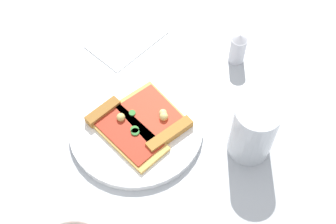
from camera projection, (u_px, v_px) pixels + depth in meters
ground_plane at (129, 140)px, 0.83m from camera, size 2.40×2.40×0.00m
plate at (138, 128)px, 0.83m from camera, size 0.25×0.25×0.01m
pizza_slice_near at (122, 129)px, 0.82m from camera, size 0.11×0.16×0.02m
pizza_slice_far at (155, 119)px, 0.83m from camera, size 0.14×0.16×0.02m
soda_glass at (252, 132)px, 0.77m from camera, size 0.08×0.08×0.12m
paper_napkin at (126, 39)px, 0.96m from camera, size 0.17×0.14×0.00m
pepper_shaker at (238, 48)px, 0.90m from camera, size 0.03×0.03×0.07m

